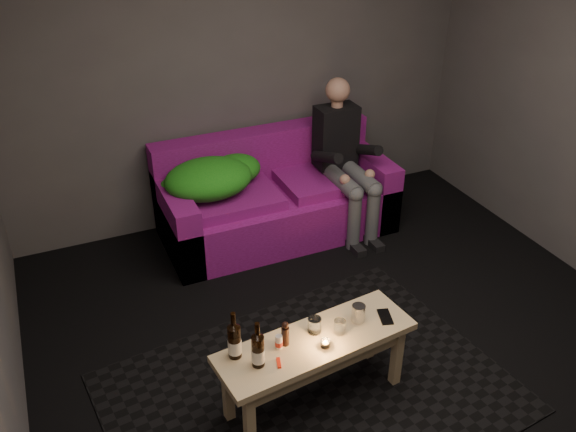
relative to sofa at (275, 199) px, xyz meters
name	(u,v)px	position (x,y,z in m)	size (l,w,h in m)	color
floor	(375,372)	(-0.09, -1.82, -0.30)	(4.50, 4.50, 0.00)	black
room	(352,96)	(-0.09, -1.35, 1.35)	(4.50, 4.50, 4.50)	silver
rug	(311,393)	(-0.53, -1.81, -0.29)	(2.30, 1.67, 0.01)	black
sofa	(275,199)	(0.00, 0.00, 0.00)	(1.90, 0.85, 0.82)	#710F58
green_blanket	(212,177)	(-0.53, -0.01, 0.32)	(0.83, 0.57, 0.28)	#188418
person	(344,156)	(0.56, -0.15, 0.36)	(0.34, 0.79, 1.27)	black
coffee_table	(316,351)	(-0.53, -1.86, 0.09)	(1.18, 0.49, 0.47)	tan
beer_bottle_a	(234,341)	(-0.99, -1.80, 0.28)	(0.07, 0.07, 0.29)	black
beer_bottle_b	(258,350)	(-0.90, -1.91, 0.28)	(0.07, 0.07, 0.28)	black
salt_shaker	(279,342)	(-0.75, -1.84, 0.22)	(0.04, 0.04, 0.08)	silver
pepper_mill	(285,336)	(-0.71, -1.83, 0.23)	(0.04, 0.04, 0.12)	black
tumbler_back	(314,325)	(-0.51, -1.80, 0.22)	(0.08, 0.08, 0.09)	white
tealight	(325,343)	(-0.51, -1.93, 0.20)	(0.05, 0.05, 0.04)	white
tumbler_front	(340,327)	(-0.39, -1.87, 0.22)	(0.07, 0.07, 0.08)	white
steel_cup	(358,313)	(-0.24, -1.82, 0.23)	(0.08, 0.08, 0.11)	#ACADB3
smartphone	(385,317)	(-0.09, -1.86, 0.18)	(0.07, 0.14, 0.01)	black
red_lighter	(279,363)	(-0.80, -1.95, 0.18)	(0.02, 0.07, 0.01)	red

